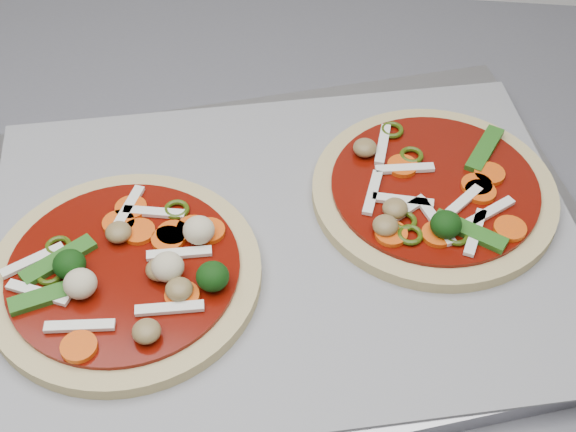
# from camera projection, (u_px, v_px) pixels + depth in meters

# --- Properties ---
(base_cabinet) EXTENTS (3.60, 0.60, 0.86)m
(base_cabinet) POSITION_uv_depth(u_px,v_px,m) (25.00, 410.00, 1.06)
(base_cabinet) COLOR silver
(base_cabinet) RESTS_ON ground
(baking_tray) EXTENTS (0.57, 0.49, 0.02)m
(baking_tray) POSITION_uv_depth(u_px,v_px,m) (286.00, 247.00, 0.63)
(baking_tray) COLOR #939297
(baking_tray) RESTS_ON countertop
(parchment) EXTENTS (0.53, 0.43, 0.00)m
(parchment) POSITION_uv_depth(u_px,v_px,m) (286.00, 239.00, 0.62)
(parchment) COLOR gray
(parchment) RESTS_ON baking_tray
(pizza_left) EXTENTS (0.28, 0.28, 0.03)m
(pizza_left) POSITION_uv_depth(u_px,v_px,m) (127.00, 272.00, 0.59)
(pizza_left) COLOR #CBB97F
(pizza_left) RESTS_ON parchment
(pizza_right) EXTENTS (0.28, 0.28, 0.03)m
(pizza_right) POSITION_uv_depth(u_px,v_px,m) (434.00, 192.00, 0.65)
(pizza_right) COLOR #CBB97F
(pizza_right) RESTS_ON parchment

